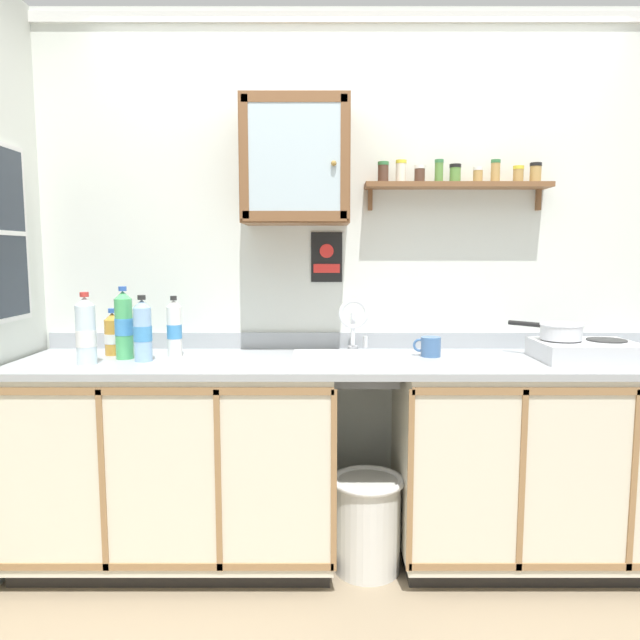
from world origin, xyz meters
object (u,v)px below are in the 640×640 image
(sink, at_px, (347,362))
(bottle_water_clear_4, at_px, (83,332))
(trash_bin, at_px, (365,521))
(bottle_opaque_white_0, at_px, (172,329))
(saucepan, at_px, (557,331))
(bottle_water_blue_3, at_px, (140,331))
(hot_plate_stove, at_px, (583,350))
(mug, at_px, (428,347))
(bottle_soda_green_2, at_px, (121,325))
(warning_sign, at_px, (324,258))
(bottle_juice_amber_1, at_px, (110,335))
(wall_cabinet, at_px, (293,162))

(sink, height_order, bottle_water_clear_4, bottle_water_clear_4)
(trash_bin, bearing_deg, bottle_opaque_white_0, 168.49)
(saucepan, distance_m, bottle_water_blue_3, 1.84)
(hot_plate_stove, distance_m, mug, 0.68)
(bottle_soda_green_2, height_order, warning_sign, warning_sign)
(hot_plate_stove, distance_m, bottle_juice_amber_1, 2.14)
(bottle_juice_amber_1, distance_m, bottle_water_clear_4, 0.24)
(bottle_juice_amber_1, bearing_deg, mug, -1.63)
(wall_cabinet, bearing_deg, bottle_water_clear_4, -162.67)
(sink, bearing_deg, bottle_water_clear_4, -172.34)
(bottle_juice_amber_1, bearing_deg, saucepan, -2.97)
(saucepan, bearing_deg, bottle_water_blue_3, -178.42)
(saucepan, bearing_deg, mug, 173.58)
(trash_bin, bearing_deg, bottle_soda_green_2, 173.80)
(sink, distance_m, saucepan, 0.95)
(warning_sign, bearing_deg, sink, -69.86)
(saucepan, bearing_deg, bottle_water_clear_4, -176.57)
(bottle_soda_green_2, relative_size, wall_cabinet, 0.58)
(sink, height_order, bottle_opaque_white_0, bottle_opaque_white_0)
(hot_plate_stove, xyz_separation_m, bottle_water_clear_4, (-2.17, -0.10, 0.10))
(bottle_juice_amber_1, bearing_deg, warning_sign, 10.88)
(bottle_water_blue_3, bearing_deg, sink, 4.96)
(bottle_juice_amber_1, relative_size, bottle_water_clear_4, 0.70)
(saucepan, bearing_deg, warning_sign, 164.05)
(sink, distance_m, bottle_soda_green_2, 1.02)
(saucepan, xyz_separation_m, bottle_soda_green_2, (-1.94, 0.01, 0.02))
(saucepan, height_order, bottle_juice_amber_1, bottle_juice_amber_1)
(hot_plate_stove, xyz_separation_m, bottle_opaque_white_0, (-1.84, 0.10, 0.08))
(bottle_opaque_white_0, relative_size, mug, 2.22)
(bottle_juice_amber_1, bearing_deg, trash_bin, -10.44)
(bottle_soda_green_2, bearing_deg, warning_sign, 17.66)
(hot_plate_stove, bearing_deg, trash_bin, -175.11)
(sink, bearing_deg, bottle_opaque_white_0, 177.12)
(bottle_juice_amber_1, distance_m, warning_sign, 1.07)
(bottle_opaque_white_0, bearing_deg, bottle_water_blue_3, -132.47)
(saucepan, distance_m, wall_cabinet, 1.41)
(bottle_juice_amber_1, relative_size, bottle_water_blue_3, 0.75)
(bottle_water_blue_3, xyz_separation_m, warning_sign, (0.81, 0.35, 0.32))
(bottle_water_blue_3, xyz_separation_m, mug, (1.28, 0.11, -0.09))
(bottle_juice_amber_1, xyz_separation_m, wall_cabinet, (0.85, 0.05, 0.79))
(bottle_water_clear_4, height_order, wall_cabinet, wall_cabinet)
(bottle_water_blue_3, height_order, warning_sign, warning_sign)
(bottle_opaque_white_0, xyz_separation_m, wall_cabinet, (0.56, 0.08, 0.76))
(bottle_water_blue_3, height_order, bottle_water_clear_4, bottle_water_clear_4)
(sink, distance_m, hot_plate_stove, 1.05)
(sink, distance_m, bottle_juice_amber_1, 1.10)
(sink, xyz_separation_m, bottle_opaque_white_0, (-0.80, 0.04, 0.15))
(bottle_soda_green_2, distance_m, trash_bin, 1.39)
(sink, relative_size, trash_bin, 1.18)
(bottle_soda_green_2, bearing_deg, bottle_water_clear_4, -131.95)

